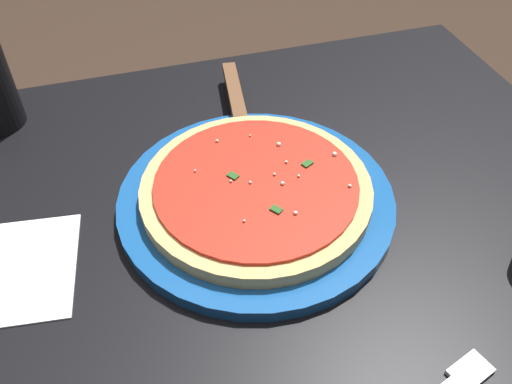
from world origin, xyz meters
TOP-DOWN VIEW (x-y plane):
  - restaurant_table at (0.00, 0.00)m, footprint 0.86×0.71m
  - serving_plate at (0.01, 0.04)m, footprint 0.31×0.31m
  - pizza at (0.01, 0.04)m, footprint 0.25×0.25m
  - pizza_server at (0.03, 0.19)m, footprint 0.08×0.22m
  - napkin_folded_right at (-0.26, 0.02)m, footprint 0.15×0.15m

SIDE VIEW (x-z plane):
  - restaurant_table at x=0.00m, z-range 0.21..0.96m
  - napkin_folded_right at x=-0.26m, z-range 0.75..0.76m
  - serving_plate at x=0.01m, z-range 0.75..0.77m
  - pizza_server at x=0.03m, z-range 0.77..0.78m
  - pizza at x=0.01m, z-range 0.77..0.79m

